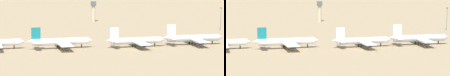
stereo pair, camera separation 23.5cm
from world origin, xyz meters
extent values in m
plane|color=#9E8460|center=(0.00, 0.00, 0.00)|extent=(4000.00, 4000.00, 0.00)
cone|color=white|center=(-69.01, 14.22, 4.26)|extent=(3.73, 4.37, 3.85)
cylinder|color=black|center=(-74.22, 13.19, 1.12)|extent=(0.71, 0.71, 2.23)
cylinder|color=white|center=(-45.28, 11.32, 4.57)|extent=(35.01, 10.81, 4.35)
cone|color=white|center=(-26.68, 14.87, 4.57)|extent=(3.98, 4.67, 4.13)
cone|color=white|center=(-63.87, 7.76, 5.22)|extent=(4.97, 4.45, 3.70)
cube|color=#14727A|center=(-60.24, 8.45, 10.28)|extent=(5.66, 1.60, 7.07)
cube|color=white|center=(-61.06, 12.73, 5.00)|extent=(4.81, 7.92, 0.39)
cube|color=white|center=(-59.42, 4.18, 5.00)|extent=(4.81, 7.92, 0.39)
cube|color=white|center=(-44.21, 11.52, 3.92)|extent=(13.81, 35.59, 0.61)
cylinder|color=slate|center=(-44.67, 19.74, 2.39)|extent=(4.30, 3.09, 2.39)
cylinder|color=slate|center=(-41.61, 3.71, 2.39)|extent=(4.30, 3.09, 2.39)
cylinder|color=black|center=(-32.28, 13.80, 1.20)|extent=(0.76, 0.76, 2.39)
cylinder|color=black|center=(-47.37, 13.57, 1.20)|extent=(0.76, 0.76, 2.39)
cylinder|color=black|center=(-46.39, 8.44, 1.20)|extent=(0.76, 0.76, 2.39)
cylinder|color=silver|center=(2.40, 13.27, 4.31)|extent=(33.06, 9.61, 4.11)
cone|color=silver|center=(19.99, 16.30, 4.31)|extent=(3.70, 4.37, 3.90)
cone|color=silver|center=(-15.20, 10.25, 4.93)|extent=(4.64, 4.13, 3.49)
cube|color=white|center=(-11.76, 10.84, 9.70)|extent=(5.35, 1.41, 6.67)
cube|color=silver|center=(-12.46, 14.88, 4.72)|extent=(4.42, 7.43, 0.37)
cube|color=silver|center=(-11.07, 6.79, 4.72)|extent=(4.42, 7.43, 0.37)
cube|color=silver|center=(3.41, 13.45, 3.69)|extent=(12.45, 33.55, 0.57)
cylinder|color=slate|center=(3.11, 21.21, 2.26)|extent=(4.02, 2.85, 2.26)
cylinder|color=slate|center=(5.72, 6.04, 2.26)|extent=(4.02, 2.85, 2.26)
cylinder|color=black|center=(14.69, 15.39, 1.13)|extent=(0.72, 0.72, 2.26)
cylinder|color=black|center=(0.46, 15.44, 1.13)|extent=(0.72, 0.72, 2.26)
cylinder|color=black|center=(1.30, 10.58, 1.13)|extent=(0.72, 0.72, 2.26)
cylinder|color=silver|center=(41.05, 19.98, 4.57)|extent=(35.08, 8.08, 4.35)
cone|color=silver|center=(59.87, 22.02, 4.57)|extent=(3.69, 4.46, 4.13)
cone|color=silver|center=(22.23, 17.94, 5.22)|extent=(4.73, 4.15, 3.70)
cube|color=white|center=(25.91, 18.33, 10.28)|extent=(5.68, 1.15, 7.07)
cube|color=silver|center=(25.44, 22.66, 5.00)|extent=(4.26, 7.73, 0.39)
cube|color=silver|center=(26.38, 14.01, 5.00)|extent=(4.26, 7.73, 0.39)
cube|color=silver|center=(42.13, 20.10, 3.92)|extent=(11.11, 35.41, 0.61)
cylinder|color=slate|center=(42.33, 28.33, 2.39)|extent=(4.15, 2.80, 2.39)
cylinder|color=slate|center=(44.09, 12.10, 2.39)|extent=(4.15, 2.80, 2.39)
cylinder|color=black|center=(54.20, 21.41, 1.20)|extent=(0.76, 0.76, 2.39)
cylinder|color=black|center=(39.14, 22.40, 1.20)|extent=(0.76, 0.76, 2.39)
cylinder|color=black|center=(39.71, 17.21, 1.20)|extent=(0.76, 0.76, 2.39)
cylinder|color=#C6B793|center=(-17.93, 168.76, 7.58)|extent=(3.20, 3.20, 15.16)
cube|color=#4C5660|center=(-17.93, 168.76, 17.30)|extent=(5.20, 5.20, 4.28)
cylinder|color=#59595E|center=(82.63, 95.26, 8.96)|extent=(0.36, 0.36, 17.92)
cube|color=#333333|center=(82.63, 95.26, 18.17)|extent=(1.80, 0.50, 0.50)
camera|label=1|loc=(-37.72, -288.75, 48.63)|focal=77.76mm
camera|label=2|loc=(-37.48, -288.77, 48.63)|focal=77.76mm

